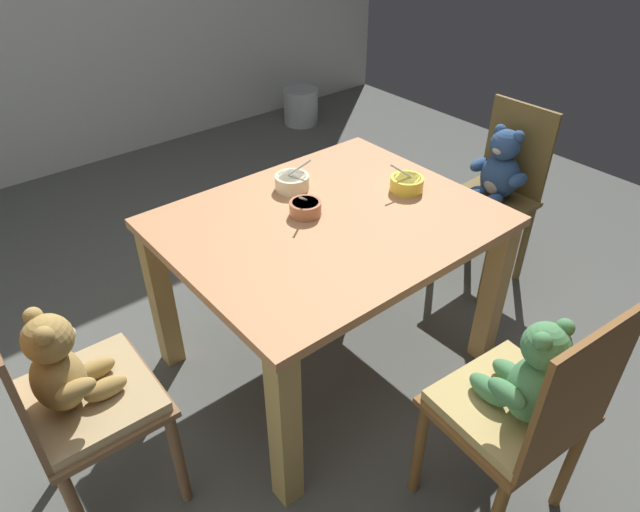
{
  "coord_description": "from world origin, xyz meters",
  "views": [
    {
      "loc": [
        -1.15,
        -1.34,
        1.78
      ],
      "look_at": [
        0.0,
        0.05,
        0.51
      ],
      "focal_mm": 31.83,
      "sensor_mm": 36.0,
      "label": 1
    }
  ],
  "objects_px": {
    "teddy_chair_near_front": "(526,397)",
    "porridge_bowl_terracotta_center": "(305,208)",
    "porridge_bowl_cream_far_center": "(292,182)",
    "porridge_bowl_yellow_near_right": "(407,183)",
    "dining_table": "(328,246)",
    "metal_pail": "(301,106)",
    "teddy_chair_near_left": "(72,388)",
    "teddy_chair_near_right": "(498,181)"
  },
  "relations": [
    {
      "from": "teddy_chair_near_front",
      "to": "porridge_bowl_terracotta_center",
      "type": "distance_m",
      "value": 0.98
    },
    {
      "from": "porridge_bowl_cream_far_center",
      "to": "porridge_bowl_yellow_near_right",
      "type": "bearing_deg",
      "value": -41.16
    },
    {
      "from": "porridge_bowl_yellow_near_right",
      "to": "dining_table",
      "type": "bearing_deg",
      "value": 174.97
    },
    {
      "from": "porridge_bowl_terracotta_center",
      "to": "porridge_bowl_cream_far_center",
      "type": "relative_size",
      "value": 0.87
    },
    {
      "from": "teddy_chair_near_front",
      "to": "porridge_bowl_cream_far_center",
      "type": "relative_size",
      "value": 6.58
    },
    {
      "from": "teddy_chair_near_front",
      "to": "porridge_bowl_yellow_near_right",
      "type": "distance_m",
      "value": 0.96
    },
    {
      "from": "porridge_bowl_yellow_near_right",
      "to": "metal_pail",
      "type": "distance_m",
      "value": 2.54
    },
    {
      "from": "teddy_chair_near_left",
      "to": "porridge_bowl_terracotta_center",
      "type": "height_order",
      "value": "teddy_chair_near_left"
    },
    {
      "from": "teddy_chair_near_right",
      "to": "porridge_bowl_yellow_near_right",
      "type": "relative_size",
      "value": 6.53
    },
    {
      "from": "teddy_chair_near_front",
      "to": "teddy_chair_near_left",
      "type": "distance_m",
      "value": 1.3
    },
    {
      "from": "porridge_bowl_terracotta_center",
      "to": "porridge_bowl_yellow_near_right",
      "type": "distance_m",
      "value": 0.44
    },
    {
      "from": "dining_table",
      "to": "porridge_bowl_yellow_near_right",
      "type": "distance_m",
      "value": 0.4
    },
    {
      "from": "porridge_bowl_cream_far_center",
      "to": "teddy_chair_near_front",
      "type": "bearing_deg",
      "value": -92.62
    },
    {
      "from": "teddy_chair_near_front",
      "to": "teddy_chair_near_right",
      "type": "relative_size",
      "value": 1.02
    },
    {
      "from": "porridge_bowl_cream_far_center",
      "to": "porridge_bowl_yellow_near_right",
      "type": "relative_size",
      "value": 1.01
    },
    {
      "from": "teddy_chair_near_left",
      "to": "porridge_bowl_yellow_near_right",
      "type": "distance_m",
      "value": 1.38
    },
    {
      "from": "teddy_chair_near_right",
      "to": "porridge_bowl_terracotta_center",
      "type": "distance_m",
      "value": 1.07
    },
    {
      "from": "dining_table",
      "to": "teddy_chair_near_right",
      "type": "relative_size",
      "value": 1.32
    },
    {
      "from": "dining_table",
      "to": "porridge_bowl_terracotta_center",
      "type": "distance_m",
      "value": 0.17
    },
    {
      "from": "dining_table",
      "to": "porridge_bowl_cream_far_center",
      "type": "distance_m",
      "value": 0.31
    },
    {
      "from": "teddy_chair_near_front",
      "to": "metal_pail",
      "type": "relative_size",
      "value": 3.21
    },
    {
      "from": "teddy_chair_near_right",
      "to": "porridge_bowl_terracotta_center",
      "type": "xyz_separation_m",
      "value": [
        -1.05,
        0.12,
        0.19
      ]
    },
    {
      "from": "dining_table",
      "to": "porridge_bowl_yellow_near_right",
      "type": "bearing_deg",
      "value": -5.03
    },
    {
      "from": "dining_table",
      "to": "teddy_chair_near_front",
      "type": "distance_m",
      "value": 0.89
    },
    {
      "from": "teddy_chair_near_right",
      "to": "porridge_bowl_cream_far_center",
      "type": "xyz_separation_m",
      "value": [
        -0.97,
        0.31,
        0.19
      ]
    },
    {
      "from": "porridge_bowl_terracotta_center",
      "to": "teddy_chair_near_right",
      "type": "bearing_deg",
      "value": -6.61
    },
    {
      "from": "dining_table",
      "to": "teddy_chair_near_left",
      "type": "height_order",
      "value": "teddy_chair_near_left"
    },
    {
      "from": "dining_table",
      "to": "teddy_chair_near_front",
      "type": "xyz_separation_m",
      "value": [
        -0.02,
        -0.89,
        -0.04
      ]
    },
    {
      "from": "porridge_bowl_terracotta_center",
      "to": "metal_pail",
      "type": "height_order",
      "value": "porridge_bowl_terracotta_center"
    },
    {
      "from": "teddy_chair_near_front",
      "to": "porridge_bowl_terracotta_center",
      "type": "height_order",
      "value": "teddy_chair_near_front"
    },
    {
      "from": "porridge_bowl_yellow_near_right",
      "to": "teddy_chair_near_front",
      "type": "bearing_deg",
      "value": -114.73
    },
    {
      "from": "teddy_chair_near_right",
      "to": "metal_pail",
      "type": "bearing_deg",
      "value": -104.83
    },
    {
      "from": "dining_table",
      "to": "teddy_chair_near_front",
      "type": "height_order",
      "value": "teddy_chair_near_front"
    },
    {
      "from": "porridge_bowl_terracotta_center",
      "to": "porridge_bowl_yellow_near_right",
      "type": "bearing_deg",
      "value": -14.5
    },
    {
      "from": "dining_table",
      "to": "teddy_chair_near_left",
      "type": "bearing_deg",
      "value": -178.33
    },
    {
      "from": "teddy_chair_near_right",
      "to": "porridge_bowl_terracotta_center",
      "type": "height_order",
      "value": "teddy_chair_near_right"
    },
    {
      "from": "porridge_bowl_cream_far_center",
      "to": "metal_pail",
      "type": "distance_m",
      "value": 2.48
    },
    {
      "from": "teddy_chair_near_front",
      "to": "metal_pail",
      "type": "bearing_deg",
      "value": -22.12
    },
    {
      "from": "metal_pail",
      "to": "porridge_bowl_yellow_near_right",
      "type": "bearing_deg",
      "value": -118.02
    },
    {
      "from": "teddy_chair_near_left",
      "to": "teddy_chair_near_right",
      "type": "xyz_separation_m",
      "value": [
        2.0,
        -0.02,
        0.01
      ]
    },
    {
      "from": "teddy_chair_near_left",
      "to": "porridge_bowl_yellow_near_right",
      "type": "xyz_separation_m",
      "value": [
        1.37,
        -0.0,
        0.2
      ]
    },
    {
      "from": "teddy_chair_near_front",
      "to": "porridge_bowl_cream_far_center",
      "type": "xyz_separation_m",
      "value": [
        0.05,
        1.15,
        0.2
      ]
    }
  ]
}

